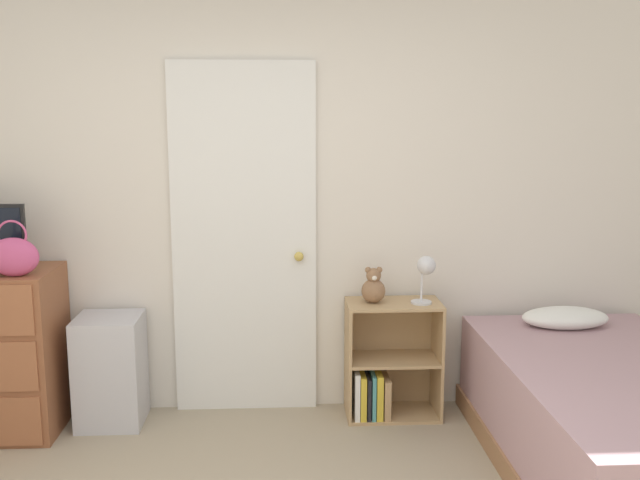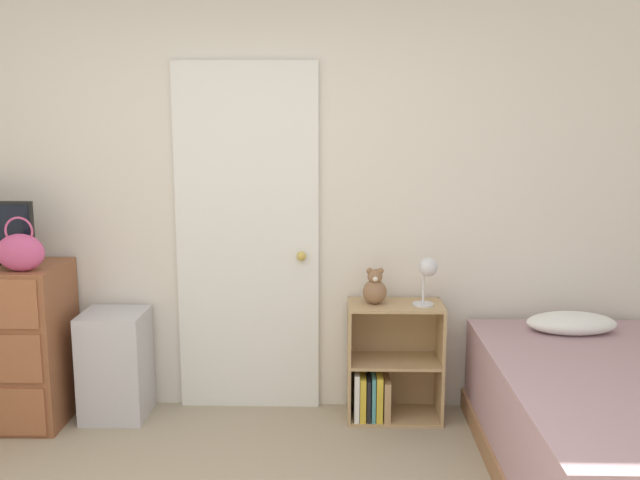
# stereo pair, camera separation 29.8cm
# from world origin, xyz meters

# --- Properties ---
(wall_back) EXTENTS (10.00, 0.06, 2.55)m
(wall_back) POSITION_xyz_m (0.00, 2.18, 1.27)
(wall_back) COLOR silver
(wall_back) RESTS_ON ground_plane
(door_closed) EXTENTS (0.85, 0.09, 2.08)m
(door_closed) POSITION_xyz_m (-0.09, 2.13, 1.04)
(door_closed) COLOR white
(door_closed) RESTS_ON ground_plane
(handbag) EXTENTS (0.26, 0.13, 0.30)m
(handbag) POSITION_xyz_m (-1.28, 1.73, 1.04)
(handbag) COLOR #C64C7F
(handbag) RESTS_ON dresser
(storage_bin) EXTENTS (0.37, 0.36, 0.64)m
(storage_bin) POSITION_xyz_m (-0.87, 1.95, 0.32)
(storage_bin) COLOR silver
(storage_bin) RESTS_ON ground_plane
(bookshelf) EXTENTS (0.55, 0.31, 0.69)m
(bookshelf) POSITION_xyz_m (0.73, 1.98, 0.28)
(bookshelf) COLOR tan
(bookshelf) RESTS_ON ground_plane
(teddy_bear) EXTENTS (0.14, 0.14, 0.21)m
(teddy_bear) POSITION_xyz_m (0.66, 1.97, 0.78)
(teddy_bear) COLOR #8C6647
(teddy_bear) RESTS_ON bookshelf
(desk_lamp) EXTENTS (0.14, 0.13, 0.28)m
(desk_lamp) POSITION_xyz_m (0.95, 1.93, 0.89)
(desk_lamp) COLOR silver
(desk_lamp) RESTS_ON bookshelf
(bed) EXTENTS (1.11, 1.93, 0.68)m
(bed) POSITION_xyz_m (1.76, 1.17, 0.29)
(bed) COLOR #996B47
(bed) RESTS_ON ground_plane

